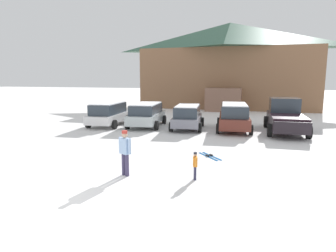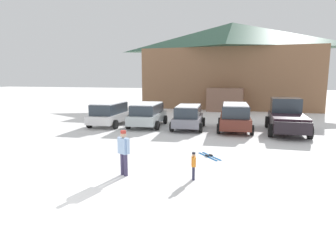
# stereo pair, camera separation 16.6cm
# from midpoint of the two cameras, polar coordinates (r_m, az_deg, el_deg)

# --- Properties ---
(ground) EXTENTS (160.00, 160.00, 0.00)m
(ground) POSITION_cam_midpoint_polar(r_m,az_deg,el_deg) (9.55, -17.82, -13.05)
(ground) COLOR white
(ski_lodge) EXTENTS (19.79, 10.79, 9.68)m
(ski_lodge) POSITION_cam_midpoint_polar(r_m,az_deg,el_deg) (36.50, 12.06, 11.32)
(ski_lodge) COLOR brown
(ski_lodge) RESTS_ON ground
(parked_white_suv) EXTENTS (2.37, 4.41, 1.70)m
(parked_white_suv) POSITION_cam_midpoint_polar(r_m,az_deg,el_deg) (22.32, -10.83, 2.40)
(parked_white_suv) COLOR white
(parked_white_suv) RESTS_ON ground
(parked_silver_wagon) EXTENTS (2.57, 4.69, 1.68)m
(parked_silver_wagon) POSITION_cam_midpoint_polar(r_m,az_deg,el_deg) (21.59, -3.69, 2.31)
(parked_silver_wagon) COLOR #B7C2C3
(parked_silver_wagon) RESTS_ON ground
(parked_grey_wagon) EXTENTS (2.44, 4.24, 1.64)m
(parked_grey_wagon) POSITION_cam_midpoint_polar(r_m,az_deg,el_deg) (20.57, 4.13, 1.87)
(parked_grey_wagon) COLOR gray
(parked_grey_wagon) RESTS_ON ground
(parked_maroon_van) EXTENTS (2.57, 4.86, 1.79)m
(parked_maroon_van) POSITION_cam_midpoint_polar(r_m,az_deg,el_deg) (20.42, 12.86, 1.82)
(parked_maroon_van) COLOR maroon
(parked_maroon_van) RESTS_ON ground
(pickup_truck) EXTENTS (2.54, 5.85, 2.15)m
(pickup_truck) POSITION_cam_midpoint_polar(r_m,az_deg,el_deg) (20.85, 21.87, 1.63)
(pickup_truck) COLOR black
(pickup_truck) RESTS_ON ground
(skier_child_in_orange_jacket) EXTENTS (0.20, 0.36, 0.99)m
(skier_child_in_orange_jacket) POSITION_cam_midpoint_polar(r_m,az_deg,el_deg) (10.54, 5.35, -7.26)
(skier_child_in_orange_jacket) COLOR #2E2E49
(skier_child_in_orange_jacket) RESTS_ON ground
(skier_adult_in_blue_parka) EXTENTS (0.56, 0.40, 1.67)m
(skier_adult_in_blue_parka) POSITION_cam_midpoint_polar(r_m,az_deg,el_deg) (10.95, -8.00, -4.59)
(skier_adult_in_blue_parka) COLOR #3C3556
(skier_adult_in_blue_parka) RESTS_ON ground
(pair_of_skis) EXTENTS (1.21, 1.35, 0.08)m
(pair_of_skis) POSITION_cam_midpoint_polar(r_m,az_deg,el_deg) (13.72, 8.22, -5.70)
(pair_of_skis) COLOR blue
(pair_of_skis) RESTS_ON ground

